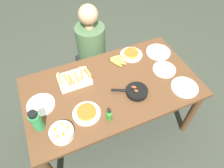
% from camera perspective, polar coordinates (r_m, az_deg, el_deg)
% --- Properties ---
extents(ground_plane, '(14.00, 14.00, 0.00)m').
position_cam_1_polar(ground_plane, '(2.54, 0.00, -11.29)').
color(ground_plane, '#383D33').
extents(dining_table, '(1.66, 0.92, 0.76)m').
position_cam_1_polar(dining_table, '(1.98, 0.00, -2.32)').
color(dining_table, brown).
rests_on(dining_table, ground_plane).
extents(banana_bunch, '(0.19, 0.18, 0.04)m').
position_cam_1_polar(banana_bunch, '(2.12, 1.39, 6.84)').
color(banana_bunch, gold).
rests_on(banana_bunch, dining_table).
extents(melon_tray, '(0.31, 0.22, 0.10)m').
position_cam_1_polar(melon_tray, '(1.95, -10.65, 1.42)').
color(melon_tray, silver).
rests_on(melon_tray, dining_table).
extents(skillet, '(0.32, 0.21, 0.08)m').
position_cam_1_polar(skillet, '(1.84, 6.92, -2.11)').
color(skillet, black).
rests_on(skillet, dining_table).
extents(frittata_plate_center, '(0.24, 0.24, 0.05)m').
position_cam_1_polar(frittata_plate_center, '(2.19, 5.54, 8.55)').
color(frittata_plate_center, white).
rests_on(frittata_plate_center, dining_table).
extents(frittata_plate_side, '(0.24, 0.24, 0.05)m').
position_cam_1_polar(frittata_plate_side, '(1.73, -7.28, -8.12)').
color(frittata_plate_side, white).
rests_on(frittata_plate_side, dining_table).
extents(empty_plate_near_front, '(0.23, 0.23, 0.02)m').
position_cam_1_polar(empty_plate_near_front, '(2.10, 14.68, 4.05)').
color(empty_plate_near_front, white).
rests_on(empty_plate_near_front, dining_table).
extents(empty_plate_far_left, '(0.25, 0.25, 0.02)m').
position_cam_1_polar(empty_plate_far_left, '(1.88, -19.65, -5.62)').
color(empty_plate_far_left, white).
rests_on(empty_plate_far_left, dining_table).
extents(empty_plate_far_right, '(0.26, 0.26, 0.02)m').
position_cam_1_polar(empty_plate_far_right, '(2.28, 13.05, 8.89)').
color(empty_plate_far_right, white).
rests_on(empty_plate_far_right, dining_table).
extents(empty_plate_mid_edge, '(0.26, 0.26, 0.02)m').
position_cam_1_polar(empty_plate_mid_edge, '(2.00, 20.00, -0.88)').
color(empty_plate_mid_edge, white).
rests_on(empty_plate_mid_edge, dining_table).
extents(fruit_bowl_mango, '(0.19, 0.19, 0.11)m').
position_cam_1_polar(fruit_bowl_mango, '(1.66, -14.15, -13.34)').
color(fruit_bowl_mango, white).
rests_on(fruit_bowl_mango, dining_table).
extents(water_bottle, '(0.09, 0.09, 0.22)m').
position_cam_1_polar(water_bottle, '(1.69, -20.81, -9.80)').
color(water_bottle, '#2D9351').
rests_on(water_bottle, dining_table).
extents(hot_sauce_bottle, '(0.05, 0.05, 0.13)m').
position_cam_1_polar(hot_sauce_bottle, '(1.66, -0.78, -8.82)').
color(hot_sauce_bottle, '#337F2D').
rests_on(hot_sauce_bottle, dining_table).
extents(person_figure, '(0.37, 0.37, 1.23)m').
position_cam_1_polar(person_figure, '(2.53, -5.55, 7.26)').
color(person_figure, black).
rests_on(person_figure, ground_plane).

